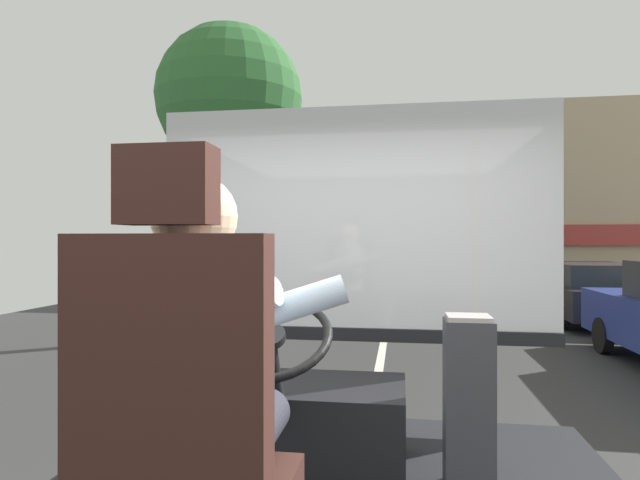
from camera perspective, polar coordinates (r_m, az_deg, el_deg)
ground at (r=10.65m, az=7.12°, el=-9.61°), size 18.00×44.00×0.06m
driver_seat at (r=1.45m, az=-14.34°, el=-21.86°), size 0.48×0.48×1.32m
bus_driver at (r=1.50m, az=-12.48°, el=-13.04°), size 0.76×0.56×0.82m
steering_console at (r=2.72m, az=-3.12°, el=-18.82°), size 1.10×1.01×0.85m
fare_box at (r=2.51m, az=15.73°, el=-16.60°), size 0.21×0.20×0.77m
windshield_panel at (r=3.33m, az=3.66°, el=-0.97°), size 2.50×0.08×1.48m
street_tree at (r=10.23m, az=-9.74°, el=14.64°), size 2.69×2.69×5.72m
shop_building at (r=19.05m, az=20.00°, el=3.57°), size 13.51×4.99×5.89m
parked_car_black at (r=12.86m, az=27.01°, el=-4.92°), size 1.93×4.23×1.26m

